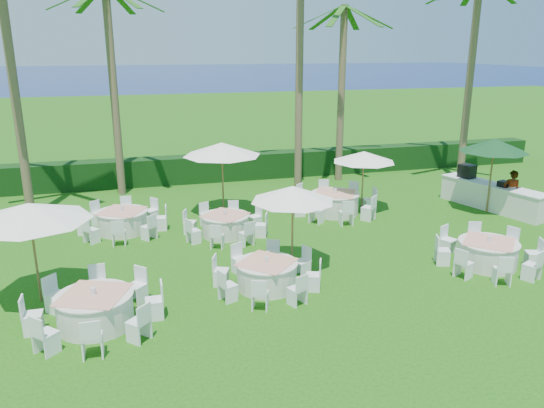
{
  "coord_description": "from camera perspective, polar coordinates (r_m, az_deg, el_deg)",
  "views": [
    {
      "loc": [
        -3.5,
        -11.9,
        6.02
      ],
      "look_at": [
        0.7,
        3.34,
        1.3
      ],
      "focal_mm": 35.0,
      "sensor_mm": 36.0,
      "label": 1
    }
  ],
  "objects": [
    {
      "name": "palm_c",
      "position": [
        22.88,
        3.0,
        16.56
      ],
      "size": [
        4.35,
        4.28,
        11.05
      ],
      "color": "brown",
      "rests_on": "ground"
    },
    {
      "name": "ground",
      "position": [
        13.79,
        0.89,
        -9.26
      ],
      "size": [
        120.0,
        120.0,
        0.0
      ],
      "primitive_type": "plane",
      "color": "#19500D",
      "rests_on": "ground"
    },
    {
      "name": "banquet_table_e",
      "position": [
        17.57,
        -5.04,
        -2.2
      ],
      "size": [
        2.71,
        2.71,
        0.86
      ],
      "color": "silver",
      "rests_on": "ground"
    },
    {
      "name": "umbrella_c",
      "position": [
        19.2,
        -5.41,
        5.9
      ],
      "size": [
        2.83,
        2.83,
        2.71
      ],
      "color": "brown",
      "rests_on": "ground"
    },
    {
      "name": "palm_e",
      "position": [
        25.17,
        20.55,
        12.93
      ],
      "size": [
        4.37,
        4.25,
        8.79
      ],
      "color": "brown",
      "rests_on": "ground"
    },
    {
      "name": "umbrella_green",
      "position": [
        21.08,
        22.81,
        5.84
      ],
      "size": [
        2.5,
        2.5,
        2.79
      ],
      "color": "brown",
      "rests_on": "ground"
    },
    {
      "name": "banquet_table_d",
      "position": [
        18.5,
        -15.76,
        -1.74
      ],
      "size": [
        2.95,
        2.95,
        0.9
      ],
      "color": "silver",
      "rests_on": "ground"
    },
    {
      "name": "banquet_table_f",
      "position": [
        19.89,
        6.77,
        0.15
      ],
      "size": [
        3.19,
        3.19,
        0.96
      ],
      "color": "silver",
      "rests_on": "ground"
    },
    {
      "name": "umbrella_b",
      "position": [
        14.31,
        2.25,
        1.13
      ],
      "size": [
        2.32,
        2.32,
        2.41
      ],
      "color": "brown",
      "rests_on": "ground"
    },
    {
      "name": "palm_a",
      "position": [
        20.7,
        -26.15,
        12.28
      ],
      "size": [
        4.33,
        4.31,
        9.17
      ],
      "color": "brown",
      "rests_on": "ground"
    },
    {
      "name": "banquet_table_c",
      "position": [
        16.3,
        22.19,
        -4.89
      ],
      "size": [
        2.86,
        2.86,
        0.89
      ],
      "color": "silver",
      "rests_on": "ground"
    },
    {
      "name": "hedge",
      "position": [
        24.76,
        -6.92,
        3.85
      ],
      "size": [
        34.0,
        1.0,
        1.2
      ],
      "primitive_type": "cube",
      "color": "black",
      "rests_on": "ground"
    },
    {
      "name": "umbrella_d",
      "position": [
        20.04,
        9.86,
        5.04
      ],
      "size": [
        2.35,
        2.35,
        2.28
      ],
      "color": "brown",
      "rests_on": "ground"
    },
    {
      "name": "umbrella_a",
      "position": [
        13.6,
        -24.66,
        -0.81
      ],
      "size": [
        2.86,
        2.86,
        2.52
      ],
      "color": "brown",
      "rests_on": "ground"
    },
    {
      "name": "palm_b",
      "position": [
        22.64,
        -16.72,
        12.35
      ],
      "size": [
        4.41,
        4.03,
        8.31
      ],
      "color": "brown",
      "rests_on": "ground"
    },
    {
      "name": "ocean",
      "position": [
        114.11,
        -14.0,
        13.11
      ],
      "size": [
        260.0,
        260.0,
        0.0
      ],
      "primitive_type": "plane",
      "color": "#081152",
      "rests_on": "ground"
    },
    {
      "name": "banquet_table_a",
      "position": [
        12.67,
        -18.5,
        -10.65
      ],
      "size": [
        2.99,
        2.99,
        0.92
      ],
      "color": "silver",
      "rests_on": "ground"
    },
    {
      "name": "banquet_table_b",
      "position": [
        13.8,
        -0.57,
        -7.54
      ],
      "size": [
        2.72,
        2.72,
        0.86
      ],
      "color": "silver",
      "rests_on": "ground"
    },
    {
      "name": "staff_person",
      "position": [
        21.47,
        24.31,
        1.15
      ],
      "size": [
        0.71,
        0.59,
        1.68
      ],
      "primitive_type": "imported",
      "rotation": [
        0.0,
        0.0,
        2.8
      ],
      "color": "gray",
      "rests_on": "ground"
    },
    {
      "name": "palm_d",
      "position": [
        24.47,
        7.5,
        12.48
      ],
      "size": [
        4.39,
        4.2,
        7.75
      ],
      "color": "brown",
      "rests_on": "ground"
    },
    {
      "name": "buffet_table",
      "position": [
        21.98,
        22.53,
        0.86
      ],
      "size": [
        2.09,
        4.32,
        1.51
      ],
      "color": "silver",
      "rests_on": "ground"
    }
  ]
}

